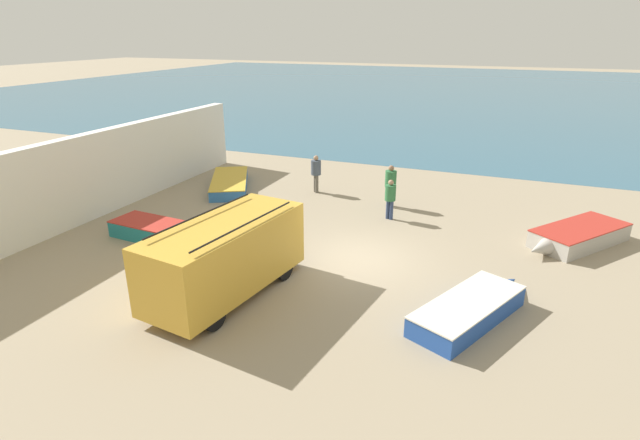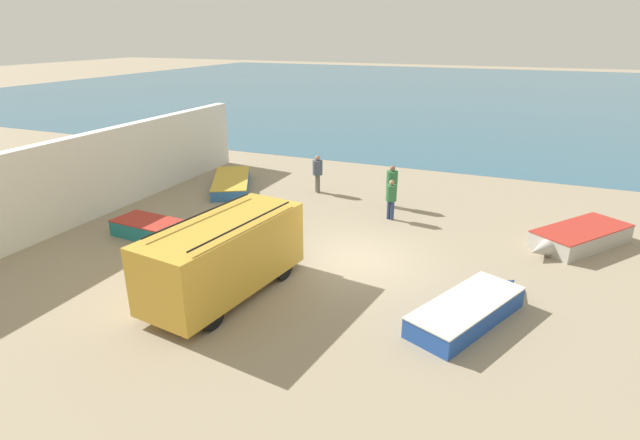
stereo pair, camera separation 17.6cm
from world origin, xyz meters
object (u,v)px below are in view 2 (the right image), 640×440
fishing_rowboat_2 (578,237)px  fishing_rowboat_0 (469,309)px  fisherman_0 (318,170)px  fisherman_3 (391,196)px  fishing_rowboat_3 (232,182)px  fisherman_1 (392,182)px  parked_van (225,255)px  fishing_rowboat_1 (157,230)px

fishing_rowboat_2 → fishing_rowboat_0: bearing=12.3°
fisherman_0 → fisherman_3: 4.58m
fishing_rowboat_3 → fisherman_1: bearing=-117.0°
parked_van → fisherman_1: 9.37m
fisherman_1 → fishing_rowboat_0: bearing=-63.8°
fishing_rowboat_1 → fisherman_1: 9.55m
fishing_rowboat_1 → fishing_rowboat_3: size_ratio=0.77×
fishing_rowboat_0 → fisherman_3: 7.46m
fishing_rowboat_1 → fishing_rowboat_2: fishing_rowboat_2 is taller
parked_van → fisherman_0: bearing=15.8°
fishing_rowboat_0 → fishing_rowboat_2: (2.89, 6.35, 0.03)m
fishing_rowboat_1 → fishing_rowboat_3: bearing=102.0°
fishing_rowboat_0 → fisherman_1: (-4.21, 7.83, 0.79)m
fishing_rowboat_0 → fishing_rowboat_2: fishing_rowboat_2 is taller
fishing_rowboat_0 → fisherman_0: (-7.88, 8.51, 0.75)m
fishing_rowboat_2 → fisherman_3: size_ratio=2.62×
fishing_rowboat_1 → fisherman_3: 8.90m
fishing_rowboat_0 → fishing_rowboat_1: (-11.10, 1.26, 0.01)m
fishing_rowboat_1 → fisherman_0: (3.22, 7.25, 0.74)m
fishing_rowboat_3 → fisherman_0: size_ratio=2.86×
fishing_rowboat_3 → fisherman_0: (4.09, 0.89, 0.78)m
fishing_rowboat_2 → fishing_rowboat_3: 14.91m
parked_van → fisherman_1: size_ratio=2.98×
parked_van → fishing_rowboat_2: size_ratio=1.27×
fishing_rowboat_0 → fishing_rowboat_1: bearing=107.9°
fishing_rowboat_0 → fishing_rowboat_3: fishing_rowboat_0 is taller
fisherman_0 → fishing_rowboat_1: bearing=-158.6°
fishing_rowboat_2 → parked_van: bearing=-14.4°
fisherman_1 → fisherman_0: bearing=167.4°
parked_van → fisherman_0: (-1.35, 9.76, -0.16)m
fishing_rowboat_2 → fisherman_0: bearing=-64.6°
fishing_rowboat_3 → fisherman_3: 8.26m
fishing_rowboat_1 → fishing_rowboat_0: bearing=-2.2°
fishing_rowboat_2 → fisherman_1: bearing=-65.1°
parked_van → fishing_rowboat_0: (6.53, 1.25, -0.91)m
fishing_rowboat_0 → fishing_rowboat_1: 11.18m
fishing_rowboat_2 → fishing_rowboat_1: bearing=-33.3°
fishing_rowboat_1 → fishing_rowboat_3: (-0.86, 6.36, -0.04)m
fishing_rowboat_2 → fisherman_0: (-10.77, 2.16, 0.72)m
fishing_rowboat_1 → fishing_rowboat_2: size_ratio=0.90×
fisherman_0 → fisherman_3: bearing=-72.6°
parked_van → fisherman_0: parked_van is taller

